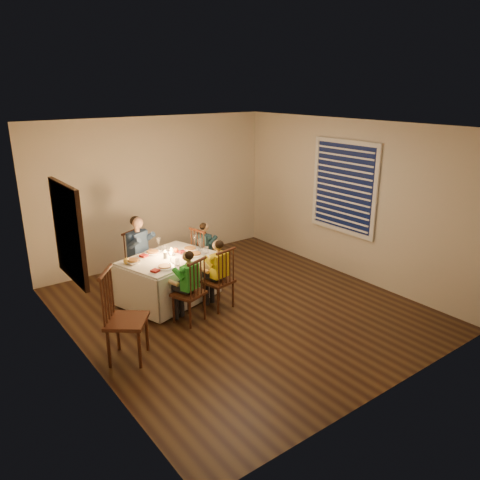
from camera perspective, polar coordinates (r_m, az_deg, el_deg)
ground at (r=6.91m, az=-0.03°, el=-8.29°), size 5.00×5.00×0.00m
wall_left at (r=5.45m, az=-19.33°, el=-1.97°), size 0.02×5.00×2.60m
wall_right at (r=7.94m, az=13.14°, el=4.80°), size 0.02×5.00×2.60m
wall_back at (r=8.50m, az=-10.22°, el=5.88°), size 4.50×0.02×2.60m
ceiling at (r=6.19m, az=-0.03°, el=13.75°), size 5.00×5.00×0.00m
dining_table at (r=7.04m, az=-8.73°, el=-3.62°), size 1.54×1.29×0.66m
chair_adult at (r=7.73m, az=-11.85°, el=-5.69°), size 0.50×0.49×0.94m
chair_near_left at (r=6.60m, az=-6.15°, el=-9.77°), size 0.48×0.47×0.94m
chair_near_right at (r=6.94m, az=-2.63°, el=-8.18°), size 0.45×0.43×0.94m
chair_end at (r=7.83m, az=-4.15°, el=-4.98°), size 0.43×0.45×0.94m
chair_extra at (r=5.90m, az=-13.28°, el=-13.86°), size 0.64×0.64×1.13m
adult at (r=7.73m, az=-11.85°, el=-5.69°), size 0.54×0.53×1.18m
child_green at (r=6.60m, az=-6.15°, el=-9.77°), size 0.41×0.40×1.03m
child_yellow at (r=6.94m, az=-2.63°, el=-8.18°), size 0.39×0.37×1.04m
child_teal at (r=7.83m, az=-4.15°, el=-4.98°), size 0.35×0.37×1.01m
setting_adult at (r=7.17m, az=-10.58°, el=-1.53°), size 0.32×0.32×0.02m
setting_green at (r=6.58m, az=-9.15°, el=-3.29°), size 0.32×0.32×0.02m
setting_yellow at (r=7.01m, az=-5.52°, el=-1.77°), size 0.32×0.32×0.02m
setting_teal at (r=7.24m, az=-6.11°, el=-1.12°), size 0.32×0.32×0.02m
candle_left at (r=6.92m, az=-9.10°, el=-1.83°), size 0.06×0.06×0.10m
candle_right at (r=7.00m, az=-8.33°, el=-1.54°), size 0.06×0.06×0.10m
squash at (r=6.81m, az=-13.67°, el=-2.50°), size 0.09×0.09×0.09m
orange_fruit at (r=7.13m, az=-7.83°, el=-1.25°), size 0.08×0.08×0.08m
serving_bowl at (r=6.81m, az=-12.90°, el=-2.64°), size 0.22×0.22×0.05m
wall_mirror at (r=5.68m, az=-20.18°, el=0.85°), size 0.06×0.95×1.15m
window_blinds at (r=7.92m, az=12.49°, el=6.31°), size 0.07×1.34×1.54m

